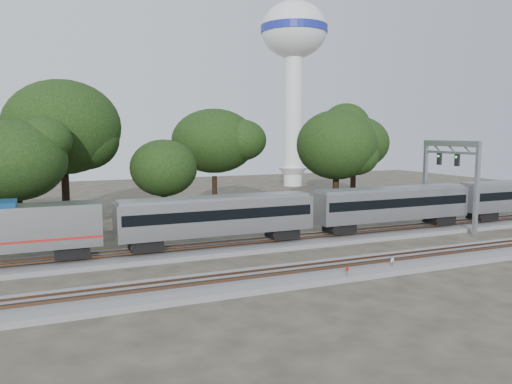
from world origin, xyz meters
TOP-DOWN VIEW (x-y plane):
  - ground at (0.00, 0.00)m, footprint 160.00×160.00m
  - track_far at (0.00, 6.00)m, footprint 160.00×5.00m
  - track_near at (0.00, -4.00)m, footprint 160.00×5.00m
  - switch_stand_red at (5.28, -6.14)m, footprint 0.31×0.15m
  - switch_stand_white at (9.77, -5.36)m, footprint 0.33×0.11m
  - switch_lever at (7.78, -5.69)m, footprint 0.58×0.48m
  - water_tower at (31.65, 52.94)m, footprint 12.82×12.82m
  - signal_gantry at (26.15, 6.00)m, footprint 0.66×7.84m
  - tree_2 at (-16.16, 15.38)m, footprint 7.96×7.96m
  - tree_3 at (-11.75, 22.60)m, footprint 11.10×11.10m
  - tree_4 at (-2.13, 17.58)m, footprint 6.76×6.76m
  - tree_5 at (5.55, 23.65)m, footprint 9.52×9.52m
  - tree_6 at (19.65, 18.19)m, footprint 9.04×9.04m
  - tree_7 at (27.14, 25.45)m, footprint 9.13×9.13m

SIDE VIEW (x-z plane):
  - ground at x=0.00m, z-range 0.00..0.00m
  - switch_lever at x=7.78m, z-range 0.00..0.30m
  - track_far at x=0.00m, z-range -0.16..0.57m
  - track_near at x=0.00m, z-range -0.16..0.57m
  - switch_stand_red at x=5.28m, z-range 0.14..1.16m
  - switch_stand_white at x=9.77m, z-range 0.14..1.19m
  - tree_4 at x=-2.13m, z-range 1.86..11.39m
  - signal_gantry at x=26.15m, z-range 2.18..11.72m
  - tree_2 at x=-16.16m, z-range 2.20..13.41m
  - tree_6 at x=19.65m, z-range 2.51..15.25m
  - tree_7 at x=27.14m, z-range 2.53..15.40m
  - tree_5 at x=5.55m, z-range 2.64..16.06m
  - tree_3 at x=-11.75m, z-range 3.09..18.74m
  - water_tower at x=31.65m, z-range 8.55..44.03m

